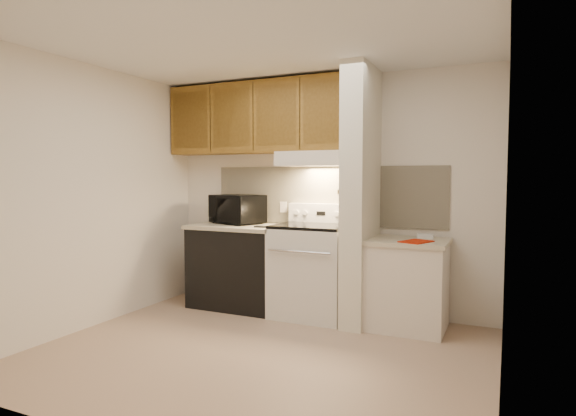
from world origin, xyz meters
The scene contains 50 objects.
floor centered at (0.00, 0.00, 0.00)m, with size 3.60×3.60×0.00m, color tan.
ceiling centered at (0.00, 0.00, 2.50)m, with size 3.60×3.60×0.00m, color white.
wall_back centered at (0.00, 1.50, 1.25)m, with size 3.60×0.02×2.50m, color silver.
wall_left centered at (-1.80, 0.00, 1.25)m, with size 0.02×3.00×2.50m, color silver.
wall_right centered at (1.80, 0.00, 1.25)m, with size 0.02×3.00×2.50m, color silver.
backsplash centered at (0.00, 1.49, 1.24)m, with size 2.60×0.02×0.63m, color beige.
range_body centered at (0.00, 1.16, 0.46)m, with size 0.76×0.65×0.92m, color silver.
oven_window centered at (0.00, 0.84, 0.50)m, with size 0.50×0.01×0.30m, color black.
oven_handle centered at (0.00, 0.80, 0.72)m, with size 0.02×0.02×0.65m, color silver.
cooktop centered at (0.00, 1.16, 0.94)m, with size 0.74×0.64×0.03m, color black.
range_backguard centered at (0.00, 1.44, 1.05)m, with size 0.76×0.08×0.20m, color silver.
range_display centered at (0.00, 1.40, 1.05)m, with size 0.10×0.01×0.04m, color black.
range_knob_left_outer centered at (-0.28, 1.40, 1.05)m, with size 0.05×0.05×0.02m, color silver.
range_knob_left_inner centered at (-0.18, 1.40, 1.05)m, with size 0.05×0.05×0.02m, color silver.
range_knob_right_inner centered at (0.18, 1.40, 1.05)m, with size 0.05×0.05×0.02m, color silver.
range_knob_right_outer centered at (0.28, 1.40, 1.05)m, with size 0.05×0.05×0.02m, color silver.
dishwasher_front centered at (-0.88, 1.17, 0.43)m, with size 1.00×0.63×0.87m, color black.
left_countertop centered at (-0.88, 1.17, 0.89)m, with size 1.04×0.67×0.04m, color beige.
spoon_rest centered at (-0.48, 1.03, 0.92)m, with size 0.23×0.07×0.02m, color black.
teal_jar centered at (-0.83, 1.39, 0.96)m, with size 0.10×0.10×0.11m, color #29675E.
outlet centered at (-0.48, 1.48, 1.10)m, with size 0.08×0.01×0.12m, color silver.
microwave centered at (-0.98, 1.31, 1.07)m, with size 0.58×0.40×0.32m, color black.
partition_pillar centered at (0.51, 1.15, 1.25)m, with size 0.22×0.70×2.50m, color #EDE6CD.
pillar_trim centered at (0.39, 1.15, 1.30)m, with size 0.01×0.70×0.04m, color brown.
knife_strip centered at (0.39, 1.10, 1.32)m, with size 0.02×0.42×0.04m, color black.
knife_blade_a centered at (0.38, 0.95, 1.22)m, with size 0.01×0.04×0.16m, color silver.
knife_handle_a centered at (0.38, 0.95, 1.37)m, with size 0.02×0.02×0.10m, color black.
knife_blade_b centered at (0.38, 1.01, 1.21)m, with size 0.01×0.04×0.18m, color silver.
knife_handle_b centered at (0.38, 1.03, 1.37)m, with size 0.02×0.02×0.10m, color black.
knife_blade_c centered at (0.38, 1.10, 1.20)m, with size 0.01×0.04×0.20m, color silver.
knife_handle_c centered at (0.38, 1.09, 1.37)m, with size 0.02×0.02×0.10m, color black.
knife_blade_d centered at (0.38, 1.18, 1.22)m, with size 0.01×0.04×0.16m, color silver.
knife_handle_d centered at (0.38, 1.19, 1.37)m, with size 0.02×0.02×0.10m, color black.
knife_blade_e centered at (0.38, 1.27, 1.21)m, with size 0.01×0.04×0.18m, color silver.
knife_handle_e centered at (0.38, 1.25, 1.37)m, with size 0.02×0.02×0.10m, color black.
oven_mitt centered at (0.38, 1.32, 1.13)m, with size 0.03×0.10×0.24m, color slate.
right_cab_base centered at (0.97, 1.15, 0.40)m, with size 0.70×0.60×0.81m, color silver.
right_countertop centered at (0.97, 1.15, 0.83)m, with size 0.74×0.64×0.04m, color beige.
red_folder centered at (1.07, 1.00, 0.85)m, with size 0.21×0.29×0.01m, color #B31B02.
white_box centered at (1.10, 1.33, 0.87)m, with size 0.15×0.10×0.04m, color white.
range_hood centered at (0.00, 1.28, 1.62)m, with size 0.78×0.44×0.15m, color silver.
hood_lip centered at (0.00, 1.07, 1.58)m, with size 0.78×0.04×0.06m, color silver.
upper_cabinets centered at (-0.69, 1.32, 2.08)m, with size 2.18×0.33×0.77m, color brown.
cab_door_a centered at (-1.51, 1.17, 2.08)m, with size 0.46×0.01×0.63m, color brown.
cab_gap_a centered at (-1.23, 1.16, 2.08)m, with size 0.01×0.01×0.73m, color black.
cab_door_b centered at (-0.96, 1.17, 2.08)m, with size 0.46×0.01×0.63m, color brown.
cab_gap_b centered at (-0.69, 1.16, 2.08)m, with size 0.01×0.01×0.73m, color black.
cab_door_c centered at (-0.42, 1.17, 2.08)m, with size 0.46×0.01×0.63m, color brown.
cab_gap_c centered at (-0.14, 1.16, 2.08)m, with size 0.01×0.01×0.73m, color black.
cab_door_d centered at (0.13, 1.17, 2.08)m, with size 0.46×0.01×0.63m, color brown.
Camera 1 is at (1.82, -3.40, 1.44)m, focal length 30.00 mm.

